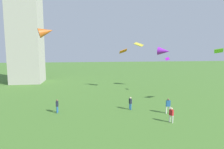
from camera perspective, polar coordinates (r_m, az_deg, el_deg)
The scene contains 10 objects.
person_0 at distance 23.33m, azimuth 16.51°, elevation -8.78°, with size 0.56×0.33×1.80m.
person_1 at distance 23.59m, azimuth -16.15°, elevation -8.86°, with size 0.26×0.50×1.61m.
person_2 at distance 20.67m, azimuth 17.39°, elevation -11.26°, with size 0.40×0.47×1.58m.
person_3 at distance 23.99m, azimuth 5.54°, elevation -8.35°, with size 0.32×0.49×1.61m.
kite_flying_0 at distance 37.93m, azimuth 15.28°, elevation 6.80°, with size 2.78×2.61×1.69m.
kite_flying_1 at distance 19.65m, azimuth -19.23°, elevation 12.05°, with size 1.71×1.30×1.25m.
kite_flying_2 at distance 36.51m, azimuth 3.38°, elevation 7.03°, with size 1.52×1.06×1.01m.
kite_flying_4 at distance 35.13m, azimuth 8.04°, elevation 8.92°, with size 1.91×1.68×0.92m.
kite_flying_5 at distance 28.07m, azimuth 29.40°, elevation 6.21°, with size 1.69×1.71×0.70m.
kite_flying_6 at distance 32.99m, azimuth 16.31°, elevation 4.57°, with size 0.73×1.00×0.56m.
Camera 1 is at (-2.57, -5.19, 7.29)m, focal length 30.42 mm.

